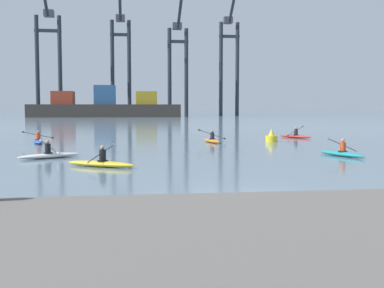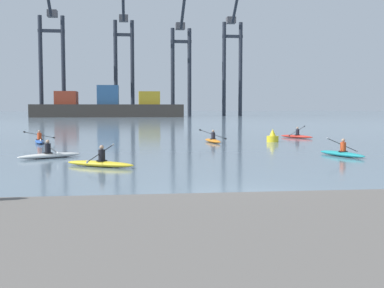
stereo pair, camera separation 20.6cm
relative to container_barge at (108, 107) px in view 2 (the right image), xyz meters
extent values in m
plane|color=slate|center=(9.29, -126.30, -2.78)|extent=(800.00, 800.00, 0.00)
cube|color=#38332D|center=(0.00, 0.00, -1.02)|extent=(41.79, 9.97, 3.52)
cube|color=#993823|center=(-11.50, 0.00, 2.56)|extent=(5.85, 6.98, 3.63)
cube|color=#2D5684|center=(0.00, 0.00, 3.40)|extent=(5.85, 6.98, 5.31)
cube|color=#B29323|center=(11.49, 0.00, 2.57)|extent=(5.85, 6.98, 3.65)
cylinder|color=#232833|center=(-19.71, 8.42, 11.90)|extent=(1.20, 1.20, 29.37)
cylinder|color=#232833|center=(-13.26, 8.42, 11.90)|extent=(1.20, 1.20, 29.37)
cube|color=#232833|center=(-16.49, 8.42, 22.18)|extent=(7.65, 0.90, 0.90)
cube|color=#47474C|center=(-16.49, 10.92, 27.59)|extent=(2.80, 2.80, 2.00)
cylinder|color=#232833|center=(1.75, 14.41, 11.98)|extent=(1.20, 1.20, 29.52)
cylinder|color=#232833|center=(6.90, 14.41, 11.98)|extent=(1.20, 1.20, 29.52)
cube|color=#232833|center=(4.33, 14.41, 22.31)|extent=(6.35, 0.90, 0.90)
cube|color=#47474C|center=(4.33, 16.91, 27.74)|extent=(2.80, 2.80, 2.00)
cylinder|color=#232833|center=(19.08, 9.93, 10.57)|extent=(1.20, 1.20, 26.71)
cylinder|color=#232833|center=(24.24, 9.93, 10.57)|extent=(1.20, 1.20, 26.71)
cube|color=#232833|center=(21.66, 9.93, 19.92)|extent=(6.36, 0.90, 0.90)
cylinder|color=#232833|center=(21.66, 2.28, 29.19)|extent=(0.90, 15.82, 11.26)
cube|color=#47474C|center=(21.66, 12.43, 24.93)|extent=(2.80, 2.80, 2.00)
cylinder|color=#232833|center=(35.65, 13.29, 11.94)|extent=(1.20, 1.20, 29.45)
cylinder|color=#232833|center=(40.94, 13.29, 11.94)|extent=(1.20, 1.20, 29.45)
cube|color=#232833|center=(38.30, 13.29, 22.25)|extent=(6.49, 0.90, 0.90)
cube|color=#47474C|center=(38.30, 15.79, 27.67)|extent=(2.80, 2.80, 2.00)
cylinder|color=yellow|center=(16.97, -104.19, -2.56)|extent=(0.90, 0.90, 0.45)
cone|color=yellow|center=(16.97, -104.19, -2.06)|extent=(0.49, 0.49, 0.55)
ellipsoid|color=#2856B2|center=(-0.40, -103.44, -2.65)|extent=(1.35, 3.45, 0.26)
torus|color=black|center=(-0.37, -103.54, -2.51)|extent=(0.59, 0.59, 0.05)
cylinder|color=#DB471E|center=(-0.37, -103.54, -2.27)|extent=(0.30, 0.30, 0.50)
sphere|color=tan|center=(-0.37, -103.54, -1.92)|extent=(0.19, 0.19, 0.19)
cylinder|color=black|center=(-0.38, -103.49, -2.17)|extent=(2.01, 0.49, 0.49)
ellipsoid|color=black|center=(-1.38, -103.72, -1.94)|extent=(0.20, 0.08, 0.15)
ellipsoid|color=black|center=(0.61, -103.26, -2.40)|extent=(0.20, 0.08, 0.15)
ellipsoid|color=teal|center=(17.43, -115.50, -2.65)|extent=(1.57, 3.43, 0.26)
torus|color=black|center=(17.46, -115.59, -2.51)|extent=(0.61, 0.61, 0.05)
cylinder|color=#DB471E|center=(17.46, -115.59, -2.27)|extent=(0.30, 0.30, 0.50)
sphere|color=tan|center=(17.46, -115.59, -1.92)|extent=(0.19, 0.19, 0.19)
cylinder|color=black|center=(17.45, -115.54, -2.17)|extent=(1.90, 0.61, 0.77)
ellipsoid|color=silver|center=(16.51, -115.83, -1.80)|extent=(0.21, 0.10, 0.17)
ellipsoid|color=silver|center=(18.39, -115.26, -2.54)|extent=(0.21, 0.10, 0.17)
ellipsoid|color=yellow|center=(4.90, -118.62, -2.65)|extent=(3.24, 2.24, 0.26)
torus|color=black|center=(4.99, -118.67, -2.51)|extent=(0.67, 0.67, 0.05)
cylinder|color=black|center=(4.99, -118.67, -2.27)|extent=(0.30, 0.30, 0.50)
sphere|color=tan|center=(4.99, -118.67, -1.92)|extent=(0.19, 0.19, 0.19)
cylinder|color=black|center=(4.94, -118.64, -2.17)|extent=(1.05, 1.76, 0.62)
ellipsoid|color=silver|center=(4.43, -119.51, -2.47)|extent=(0.14, 0.20, 0.16)
ellipsoid|color=silver|center=(5.45, -117.77, -1.88)|extent=(0.14, 0.20, 0.16)
ellipsoid|color=silver|center=(2.11, -114.54, -2.65)|extent=(3.18, 2.35, 0.26)
torus|color=black|center=(2.02, -114.59, -2.51)|extent=(0.68, 0.68, 0.05)
cylinder|color=black|center=(2.02, -114.59, -2.27)|extent=(0.30, 0.30, 0.50)
sphere|color=tan|center=(2.02, -114.59, -1.92)|extent=(0.19, 0.19, 0.19)
cylinder|color=black|center=(2.06, -114.57, -2.17)|extent=(1.14, 1.73, 0.57)
ellipsoid|color=silver|center=(1.51, -113.72, -1.90)|extent=(0.14, 0.19, 0.15)
ellipsoid|color=silver|center=(2.62, -115.42, -2.44)|extent=(0.14, 0.19, 0.15)
ellipsoid|color=red|center=(20.38, -99.80, -2.65)|extent=(2.29, 3.21, 0.26)
torus|color=black|center=(20.43, -99.88, -2.51)|extent=(0.67, 0.67, 0.05)
cylinder|color=#23232D|center=(20.43, -99.88, -2.27)|extent=(0.30, 0.30, 0.50)
sphere|color=tan|center=(20.43, -99.88, -1.92)|extent=(0.19, 0.19, 0.19)
cylinder|color=black|center=(20.41, -99.84, -2.17)|extent=(1.70, 1.06, 0.77)
ellipsoid|color=black|center=(19.57, -100.35, -2.54)|extent=(0.20, 0.14, 0.17)
ellipsoid|color=black|center=(21.24, -99.32, -1.80)|extent=(0.20, 0.14, 0.17)
ellipsoid|color=orange|center=(12.34, -104.30, -2.65)|extent=(1.04, 3.45, 0.26)
torus|color=black|center=(12.35, -104.40, -2.51)|extent=(0.55, 0.55, 0.05)
cylinder|color=#23232D|center=(12.35, -104.40, -2.27)|extent=(0.30, 0.30, 0.50)
sphere|color=tan|center=(12.35, -104.40, -1.92)|extent=(0.19, 0.19, 0.19)
cylinder|color=black|center=(12.34, -104.35, -2.17)|extent=(1.99, 0.30, 0.71)
ellipsoid|color=black|center=(11.36, -104.48, -1.84)|extent=(0.21, 0.07, 0.16)
ellipsoid|color=black|center=(13.33, -104.22, -2.51)|extent=(0.21, 0.07, 0.16)
camera|label=1|loc=(6.06, -140.35, -0.20)|focal=45.91mm
camera|label=2|loc=(6.26, -140.37, -0.20)|focal=45.91mm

